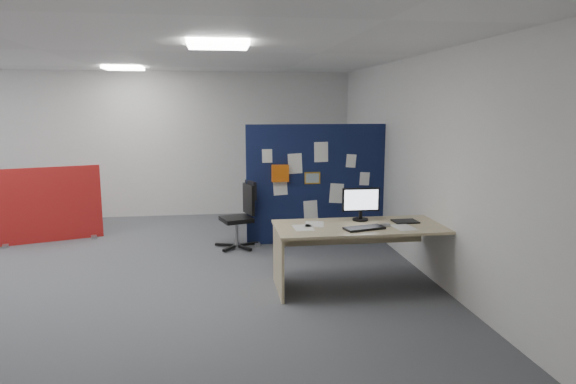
{
  "coord_description": "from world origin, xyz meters",
  "views": [
    {
      "loc": [
        1.96,
        -6.31,
        2.08
      ],
      "look_at": [
        2.84,
        -0.0,
        1.0
      ],
      "focal_mm": 32.0,
      "sensor_mm": 36.0,
      "label": 1
    }
  ],
  "objects": [
    {
      "name": "navy_divider",
      "position": [
        3.46,
        1.23,
        0.9
      ],
      "size": [
        2.18,
        0.3,
        1.8
      ],
      "color": "#10193A",
      "rests_on": "floor"
    },
    {
      "name": "main_desk",
      "position": [
        3.58,
        -0.75,
        0.57
      ],
      "size": [
        1.98,
        0.88,
        0.73
      ],
      "color": "tan",
      "rests_on": "floor"
    },
    {
      "name": "ceiling_lights",
      "position": [
        0.33,
        0.67,
        2.67
      ],
      "size": [
        4.1,
        4.1,
        0.04
      ],
      "color": "white",
      "rests_on": "ceiling"
    },
    {
      "name": "paper_tray",
      "position": [
        4.13,
        -0.7,
        0.74
      ],
      "size": [
        0.29,
        0.23,
        0.01
      ],
      "primitive_type": "cube",
      "rotation": [
        0.0,
        0.0,
        0.04
      ],
      "color": "black",
      "rests_on": "main_desk"
    },
    {
      "name": "office_chair",
      "position": [
        2.32,
        1.09,
        0.55
      ],
      "size": [
        0.64,
        0.61,
        0.97
      ],
      "rotation": [
        0.0,
        0.0,
        0.3
      ],
      "color": "black",
      "rests_on": "floor"
    },
    {
      "name": "monitor_main",
      "position": [
        3.63,
        -0.54,
        0.95
      ],
      "size": [
        0.44,
        0.19,
        0.39
      ],
      "rotation": [
        0.0,
        0.0,
        -0.01
      ],
      "color": "black",
      "rests_on": "main_desk"
    },
    {
      "name": "keyboard",
      "position": [
        3.56,
        -0.97,
        0.74
      ],
      "size": [
        0.48,
        0.29,
        0.02
      ],
      "primitive_type": "cube",
      "rotation": [
        0.0,
        0.0,
        0.25
      ],
      "color": "black",
      "rests_on": "main_desk"
    },
    {
      "name": "red_divider",
      "position": [
        -0.61,
        1.82,
        0.57
      ],
      "size": [
        1.48,
        0.52,
        1.15
      ],
      "rotation": [
        0.0,
        0.0,
        0.31
      ],
      "color": "#B01B16",
      "rests_on": "floor"
    },
    {
      "name": "wall_right",
      "position": [
        4.5,
        0.0,
        1.35
      ],
      "size": [
        0.02,
        7.0,
        2.7
      ],
      "primitive_type": "cube",
      "color": "silver",
      "rests_on": "floor"
    },
    {
      "name": "floor",
      "position": [
        0.0,
        0.0,
        0.0
      ],
      "size": [
        9.0,
        9.0,
        0.0
      ],
      "primitive_type": "plane",
      "color": "#4C4F54",
      "rests_on": "ground"
    },
    {
      "name": "desk_papers",
      "position": [
        3.32,
        -0.81,
        0.73
      ],
      "size": [
        1.34,
        0.63,
        0.0
      ],
      "color": "white",
      "rests_on": "main_desk"
    },
    {
      "name": "ceiling",
      "position": [
        0.0,
        0.0,
        2.7
      ],
      "size": [
        9.0,
        7.0,
        0.02
      ],
      "primitive_type": "cube",
      "color": "white",
      "rests_on": "wall_back"
    },
    {
      "name": "wall_back",
      "position": [
        0.0,
        3.5,
        1.35
      ],
      "size": [
        9.0,
        0.02,
        2.7
      ],
      "primitive_type": "cube",
      "color": "silver",
      "rests_on": "floor"
    },
    {
      "name": "mouse",
      "position": [
        3.82,
        -0.88,
        0.74
      ],
      "size": [
        0.11,
        0.09,
        0.03
      ],
      "primitive_type": "cube",
      "rotation": [
        0.0,
        0.0,
        0.31
      ],
      "color": "gray",
      "rests_on": "main_desk"
    }
  ]
}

